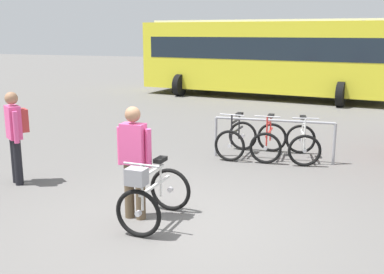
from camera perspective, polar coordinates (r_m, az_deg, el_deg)
ground_plane at (r=6.79m, az=-1.76°, el=-10.29°), size 80.00×80.00×0.00m
bike_rack_rail at (r=9.90m, az=9.85°, el=0.79°), size 2.51×0.18×0.88m
racked_bike_black at (r=10.24m, az=5.42°, el=-0.23°), size 0.72×1.13×0.97m
racked_bike_red at (r=10.15m, az=9.31°, el=-0.46°), size 0.69×1.13×0.98m
racked_bike_white at (r=10.10m, az=13.26°, el=-0.70°), size 0.84×1.22×0.98m
featured_bicycle at (r=6.56m, az=-4.82°, el=-7.01°), size 0.72×1.19×0.97m
person_with_featured_bike at (r=6.70m, az=-7.06°, el=-2.51°), size 0.53×0.22×1.64m
pedestrian_with_backpack at (r=8.75m, az=-20.64°, el=0.59°), size 0.48×0.45×1.64m
bus_distant at (r=19.45m, az=8.86°, el=9.91°), size 10.25×4.33×3.08m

